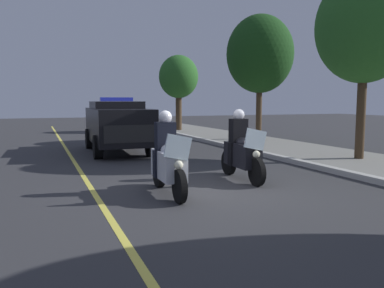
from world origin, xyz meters
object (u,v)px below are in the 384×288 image
object	(u,v)px
police_motorcycle_lead_right	(242,151)
tree_behind_suv	(179,77)
tree_mid_block	(365,27)
tree_far_back	(260,54)
police_suv	(117,124)
police_motorcycle_lead_left	(168,161)

from	to	relation	value
police_motorcycle_lead_right	tree_behind_suv	xyz separation A→B (m)	(-15.01, 3.77, 2.70)
tree_mid_block	tree_behind_suv	xyz separation A→B (m)	(-13.83, -1.13, -0.77)
tree_far_back	tree_behind_suv	xyz separation A→B (m)	(-7.07, -1.54, -0.71)
police_suv	tree_mid_block	distance (m)	8.98
police_motorcycle_lead_left	tree_mid_block	size ratio (longest dim) A/B	0.37
police_motorcycle_lead_right	tree_far_back	bearing A→B (deg)	146.27
police_motorcycle_lead_left	tree_far_back	distance (m)	11.94
police_suv	tree_mid_block	world-z (taller)	tree_mid_block
police_suv	tree_mid_block	xyz separation A→B (m)	(5.14, 6.68, 3.10)
tree_mid_block	tree_behind_suv	size ratio (longest dim) A/B	1.24
police_motorcycle_lead_right	police_suv	size ratio (longest dim) A/B	0.43
tree_behind_suv	police_suv	bearing A→B (deg)	-32.61
police_motorcycle_lead_left	police_motorcycle_lead_right	world-z (taller)	same
police_suv	police_motorcycle_lead_left	bearing A→B (deg)	-2.72
tree_mid_block	tree_far_back	bearing A→B (deg)	176.51
police_suv	tree_far_back	size ratio (longest dim) A/B	0.85
police_motorcycle_lead_left	police_motorcycle_lead_right	bearing A→B (deg)	109.63
police_motorcycle_lead_right	tree_far_back	distance (m)	10.14
police_motorcycle_lead_left	police_suv	world-z (taller)	police_suv
police_motorcycle_lead_left	police_motorcycle_lead_right	xyz separation A→B (m)	(-0.76, 2.13, 0.00)
police_motorcycle_lead_right	tree_behind_suv	bearing A→B (deg)	165.91
police_motorcycle_lead_left	tree_far_back	bearing A→B (deg)	139.50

